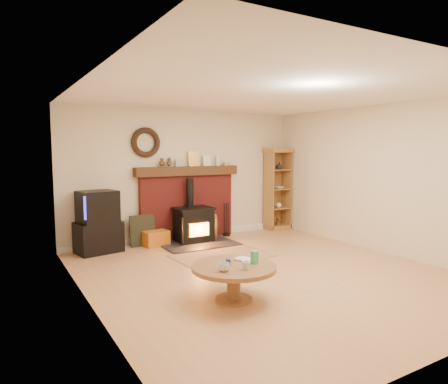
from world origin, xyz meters
TOP-DOWN VIEW (x-y plane):
  - ground at (0.00, 0.00)m, footprint 5.50×5.50m
  - room_shell at (-0.02, 0.09)m, footprint 5.02×5.52m
  - chimney_breast at (0.00, 2.67)m, footprint 2.20×0.22m
  - wood_stove at (-0.05, 2.27)m, footprint 1.40×1.00m
  - area_rug at (-0.08, 1.15)m, footprint 1.66×1.19m
  - tv_unit at (-1.83, 2.47)m, footprint 0.83×0.65m
  - curio_cabinet at (2.20, 2.55)m, footprint 0.60×0.43m
  - firelog_box at (-0.79, 2.40)m, footprint 0.49×0.34m
  - leaning_painting at (-0.99, 2.55)m, footprint 0.49×0.13m
  - fire_tools at (0.82, 2.50)m, footprint 0.16×0.16m
  - coffee_table at (-0.98, -0.69)m, footprint 1.02×1.02m

SIDE VIEW (x-z plane):
  - ground at x=0.00m, z-range 0.00..0.00m
  - area_rug at x=-0.08m, z-range 0.00..0.01m
  - fire_tools at x=0.82m, z-range -0.22..0.48m
  - firelog_box at x=-0.79m, z-range 0.00..0.29m
  - leaning_painting at x=-0.99m, z-range 0.00..0.59m
  - wood_stove at x=-0.05m, z-range -0.29..0.96m
  - coffee_table at x=-0.98m, z-range 0.06..0.65m
  - tv_unit at x=-1.83m, z-range -0.02..1.07m
  - chimney_breast at x=0.00m, z-range -0.09..1.69m
  - curio_cabinet at x=2.20m, z-range 0.00..1.86m
  - room_shell at x=-0.02m, z-range 0.41..3.02m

